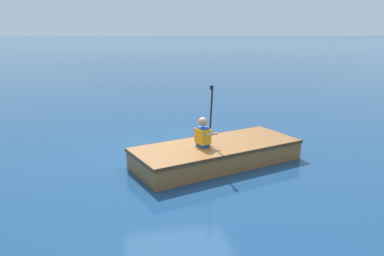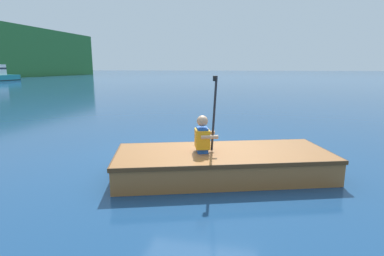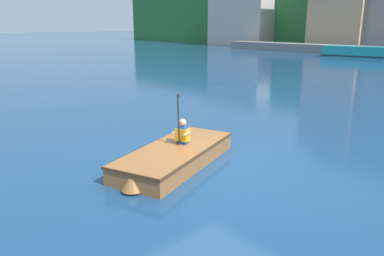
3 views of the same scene
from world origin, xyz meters
name	(u,v)px [view 3 (image 3 of 3)]	position (x,y,z in m)	size (l,w,h in m)	color
ground_plane	(216,165)	(0.00, 0.00, 0.00)	(300.00, 300.00, 0.00)	navy
waterfront_warehouse_left	(256,16)	(-30.83, 40.96, 4.29)	(10.02, 11.11, 8.56)	#B2A899
moored_boat_dock_west_end	(355,52)	(-10.48, 29.86, 0.50)	(6.01, 2.90, 1.06)	#197A84
rowboat_foreground	(174,155)	(-0.61, -0.69, 0.23)	(2.36, 3.59, 0.40)	#935B2D
person_paddler	(182,133)	(-0.73, -0.34, 0.66)	(0.42, 0.41, 1.17)	#1E4CA5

